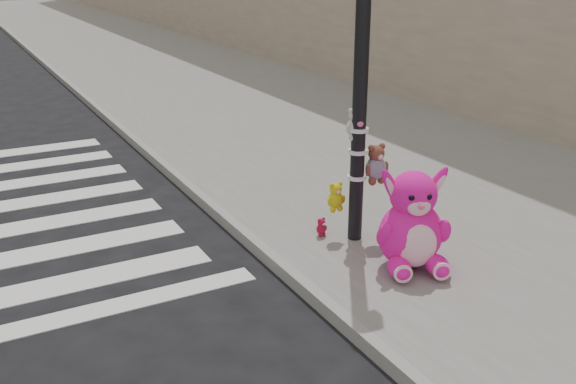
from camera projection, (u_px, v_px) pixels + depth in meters
sidewalk_near at (246, 97)px, 15.35m from camera, size 7.00×80.00×0.14m
curb_edge at (101, 112)px, 13.81m from camera, size 0.12×80.00×0.15m
signal_pole at (362, 100)px, 6.94m from camera, size 0.70×0.48×4.00m
pink_bunny at (412, 227)px, 6.64m from camera, size 0.91×0.99×1.12m
red_teddy at (321, 227)px, 7.49m from camera, size 0.17×0.13×0.23m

